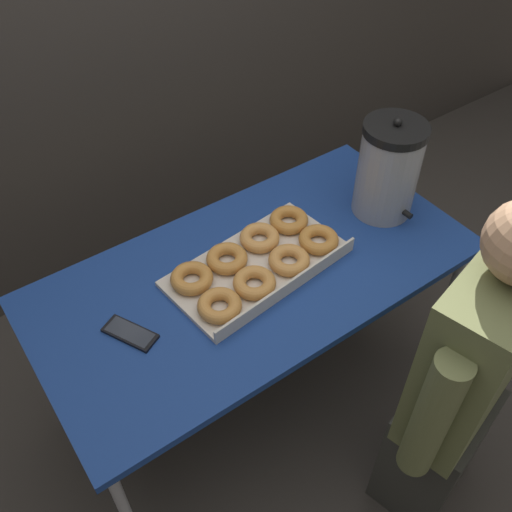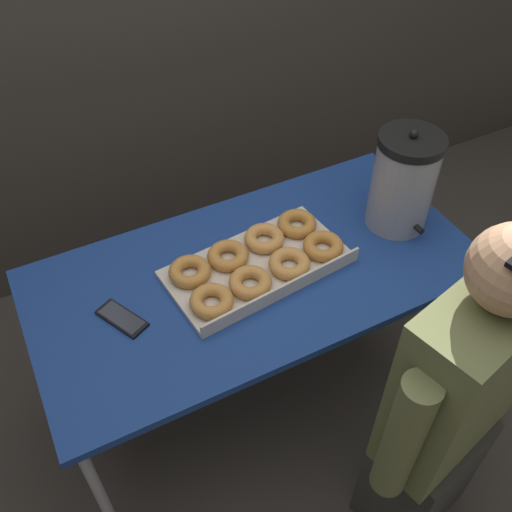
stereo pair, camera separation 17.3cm
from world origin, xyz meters
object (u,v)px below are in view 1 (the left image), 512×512
donut_box (258,262)px  person_seated (461,387)px  cell_phone (130,334)px  coffee_urn (388,169)px

donut_box → person_seated: size_ratio=0.47×
donut_box → person_seated: 0.69m
donut_box → cell_phone: bearing=174.5°
person_seated → coffee_urn: bearing=-126.7°
person_seated → cell_phone: bearing=-55.5°
cell_phone → coffee_urn: bearing=-27.1°
donut_box → cell_phone: size_ratio=3.50×
person_seated → donut_box: bearing=-81.7°
donut_box → coffee_urn: size_ratio=1.65×
coffee_urn → cell_phone: size_ratio=2.12×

